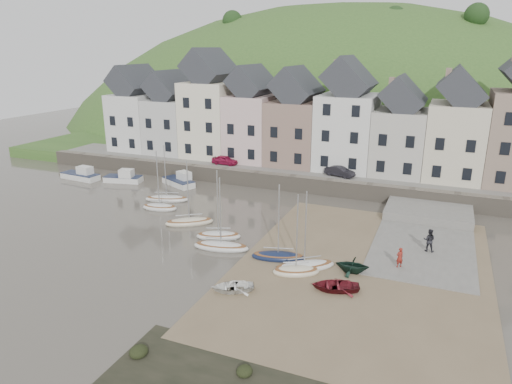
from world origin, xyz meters
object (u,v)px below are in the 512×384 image
at_px(person_red, 400,257).
at_px(car_left, 225,160).
at_px(rowboat_red, 335,285).
at_px(rowboat_white, 232,287).
at_px(car_right, 340,171).
at_px(person_dark, 429,240).
at_px(sailboat_0, 167,199).
at_px(rowboat_green, 352,265).

height_order(person_red, car_left, car_left).
xyz_separation_m(rowboat_red, car_left, (-19.80, 23.36, 1.78)).
bearing_deg(person_red, rowboat_red, 15.53).
distance_m(rowboat_white, person_red, 12.76).
bearing_deg(car_left, car_right, -87.72).
xyz_separation_m(person_dark, car_left, (-25.32, 14.42, 1.11)).
height_order(sailboat_0, rowboat_white, sailboat_0).
distance_m(rowboat_white, car_left, 29.41).
height_order(person_dark, car_left, car_left).
height_order(rowboat_green, car_right, car_right).
relative_size(rowboat_green, person_dark, 1.27).
distance_m(person_dark, car_right, 17.89).
height_order(rowboat_green, car_left, car_left).
bearing_deg(rowboat_red, person_dark, 131.17).
distance_m(sailboat_0, rowboat_red, 24.42).
height_order(sailboat_0, rowboat_red, sailboat_0).
bearing_deg(car_left, person_red, -125.64).
distance_m(sailboat_0, person_red, 25.84).
distance_m(sailboat_0, car_right, 19.87).
bearing_deg(person_dark, sailboat_0, -3.70).
bearing_deg(person_red, sailboat_0, -54.53).
bearing_deg(rowboat_green, person_red, 120.41).
relative_size(rowboat_green, rowboat_red, 0.75).
bearing_deg(person_red, person_dark, -154.87).
bearing_deg(person_dark, rowboat_green, 53.22).
distance_m(sailboat_0, rowboat_green, 23.61).
bearing_deg(rowboat_white, person_red, 98.93).
bearing_deg(rowboat_white, rowboat_green, 100.36).
bearing_deg(rowboat_red, car_left, -156.88).
relative_size(person_red, car_right, 0.44).
bearing_deg(person_red, car_left, -76.83).
bearing_deg(car_left, sailboat_0, 175.05).
bearing_deg(sailboat_0, person_red, -15.62).
distance_m(car_left, car_right, 14.78).
xyz_separation_m(rowboat_white, rowboat_red, (6.40, 2.76, 0.03)).
xyz_separation_m(rowboat_red, person_dark, (5.51, 8.94, 0.67)).
xyz_separation_m(rowboat_white, rowboat_green, (6.95, 5.72, 0.33)).
bearing_deg(car_left, rowboat_red, -137.43).
distance_m(rowboat_white, rowboat_green, 9.01).
relative_size(rowboat_green, car_left, 0.71).
height_order(rowboat_white, rowboat_red, rowboat_red).
bearing_deg(person_dark, car_right, -50.92).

